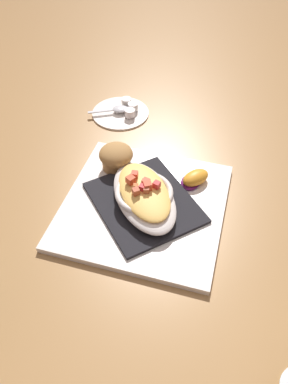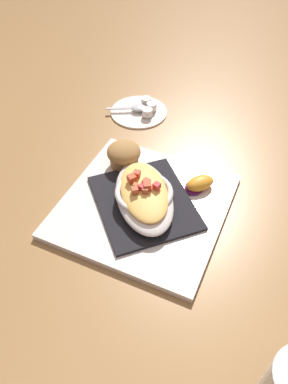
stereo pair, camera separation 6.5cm
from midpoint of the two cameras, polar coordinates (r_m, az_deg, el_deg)
name	(u,v)px [view 2 (the right image)]	position (r m, az deg, el deg)	size (l,w,h in m)	color
ground_plane	(144,208)	(0.68, 2.73, -2.56)	(2.60, 2.60, 0.00)	#9A6F3F
square_plate	(144,205)	(0.68, 2.75, -2.23)	(0.29, 0.29, 0.01)	white
folded_napkin	(144,202)	(0.67, 2.78, -1.73)	(0.19, 0.16, 0.01)	black
gratin_dish	(144,194)	(0.66, 2.84, -0.44)	(0.20, 0.20, 0.05)	silver
muffin	(124,155)	(0.73, -0.55, 5.63)	(0.07, 0.07, 0.05)	#A9743F
orange_garnish	(199,184)	(0.71, 11.07, 1.11)	(0.06, 0.06, 0.02)	#5E1857
creamer_saucer	(139,111)	(0.91, 1.30, 12.23)	(0.14, 0.14, 0.01)	white
spoon	(137,108)	(0.90, 1.05, 12.71)	(0.07, 0.09, 0.01)	silver
creamer_cup_0	(147,112)	(0.88, 2.68, 12.04)	(0.02, 0.02, 0.02)	white
creamer_cup_1	(152,106)	(0.90, 3.29, 12.91)	(0.02, 0.02, 0.02)	silver
creamer_cup_2	(146,101)	(0.92, 2.41, 13.72)	(0.02, 0.02, 0.02)	white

